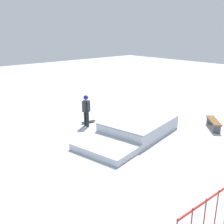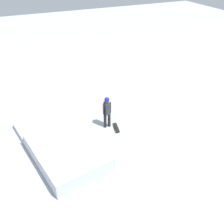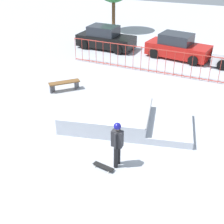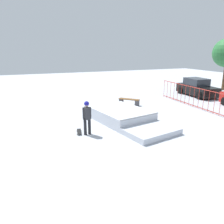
# 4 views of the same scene
# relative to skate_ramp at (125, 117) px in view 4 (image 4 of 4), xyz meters

# --- Properties ---
(ground_plane) EXTENTS (60.00, 60.00, 0.00)m
(ground_plane) POSITION_rel_skate_ramp_xyz_m (-0.18, -0.07, -0.32)
(ground_plane) COLOR #B2B7C1
(skate_ramp) EXTENTS (5.79, 3.56, 0.74)m
(skate_ramp) POSITION_rel_skate_ramp_xyz_m (0.00, 0.00, 0.00)
(skate_ramp) COLOR silver
(skate_ramp) RESTS_ON ground
(skater) EXTENTS (0.39, 0.44, 1.73)m
(skater) POSITION_rel_skate_ramp_xyz_m (0.98, -2.58, 0.69)
(skater) COLOR black
(skater) RESTS_ON ground
(skateboard) EXTENTS (0.82, 0.38, 0.09)m
(skateboard) POSITION_rel_skate_ramp_xyz_m (0.61, -2.92, -0.24)
(skateboard) COLOR black
(skateboard) RESTS_ON ground
(perimeter_fence) EXTENTS (10.55, 0.57, 1.50)m
(perimeter_fence) POSITION_rel_skate_ramp_xyz_m (-0.18, 6.28, 0.45)
(perimeter_fence) COLOR #B22D23
(perimeter_fence) RESTS_ON ground
(park_bench) EXTENTS (1.44, 1.39, 0.48)m
(park_bench) POSITION_rel_skate_ramp_xyz_m (-3.79, 2.16, 0.04)
(park_bench) COLOR brown
(park_bench) RESTS_ON ground
(parked_car_black) EXTENTS (4.21, 2.15, 1.60)m
(parked_car_black) POSITION_rel_skate_ramp_xyz_m (-4.61, 9.57, 0.41)
(parked_car_black) COLOR black
(parked_car_black) RESTS_ON ground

